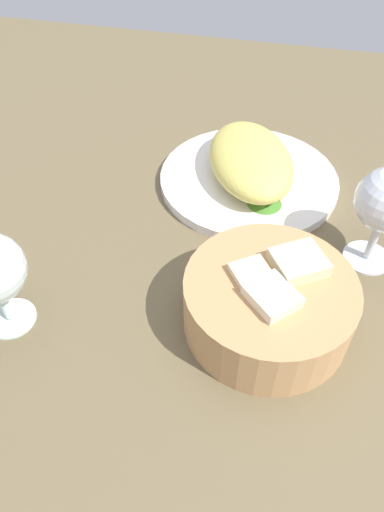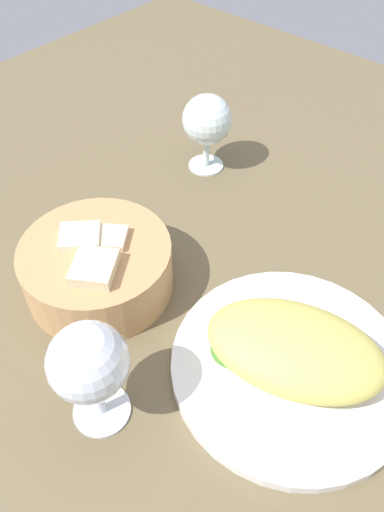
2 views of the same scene
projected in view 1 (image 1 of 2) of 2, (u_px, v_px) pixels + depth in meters
ground_plane at (192, 268)px, 60.57cm from camera, size 140.00×140.00×2.00cm
plate at (249, 180)px, 70.60cm from camera, size 26.38×26.38×1.40cm
omelette at (251, 160)px, 68.09cm from camera, size 22.04×17.83×5.55cm
lettuce_garnish at (265, 201)px, 65.32cm from camera, size 4.83×4.83×1.05cm
bread_basket at (269, 302)px, 50.90cm from camera, size 18.40×18.40×8.28cm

